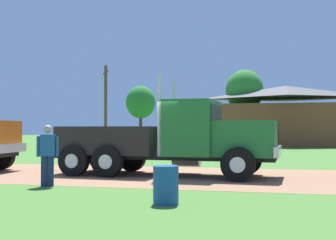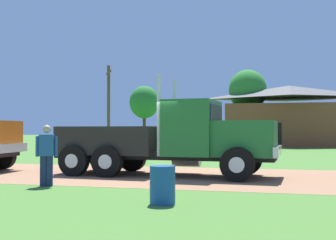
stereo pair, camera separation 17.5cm
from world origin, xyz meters
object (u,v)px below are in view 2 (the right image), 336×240
shed_building (289,117)px  utility_pole_near (109,104)px  steel_barrel (163,185)px  truck_foreground_white (168,140)px  visitor_by_barrel (47,153)px

shed_building → utility_pole_near: 17.19m
steel_barrel → utility_pole_near: utility_pole_near is taller
steel_barrel → utility_pole_near: 28.26m
steel_barrel → truck_foreground_white: bearing=102.9°
visitor_by_barrel → shed_building: bearing=77.1°
steel_barrel → utility_pole_near: (-11.52, 25.59, 3.35)m
visitor_by_barrel → utility_pole_near: 24.90m
truck_foreground_white → utility_pole_near: bearing=117.1°
truck_foreground_white → visitor_by_barrel: (-2.63, -3.58, -0.29)m
utility_pole_near → shed_building: bearing=29.5°
visitor_by_barrel → utility_pole_near: utility_pole_near is taller
truck_foreground_white → utility_pole_near: utility_pole_near is taller
steel_barrel → shed_building: (3.42, 34.04, 2.37)m
truck_foreground_white → steel_barrel: bearing=-77.1°
shed_building → utility_pole_near: utility_pole_near is taller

